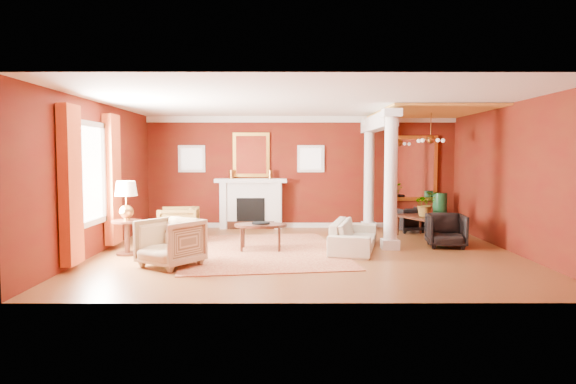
{
  "coord_description": "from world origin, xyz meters",
  "views": [
    {
      "loc": [
        -0.37,
        -9.9,
        1.87
      ],
      "look_at": [
        -0.35,
        0.34,
        1.15
      ],
      "focal_mm": 32.0,
      "sensor_mm": 36.0,
      "label": 1
    }
  ],
  "objects_px": {
    "armchair_leopard": "(179,223)",
    "side_table": "(126,206)",
    "sofa": "(354,231)",
    "armchair_stripe": "(170,240)",
    "coffee_table": "(261,226)",
    "dining_table": "(428,221)"
  },
  "relations": [
    {
      "from": "armchair_leopard",
      "to": "side_table",
      "type": "relative_size",
      "value": 0.6
    },
    {
      "from": "armchair_stripe",
      "to": "side_table",
      "type": "height_order",
      "value": "side_table"
    },
    {
      "from": "side_table",
      "to": "armchair_stripe",
      "type": "bearing_deg",
      "value": -44.79
    },
    {
      "from": "armchair_stripe",
      "to": "coffee_table",
      "type": "relative_size",
      "value": 0.86
    },
    {
      "from": "armchair_stripe",
      "to": "side_table",
      "type": "distance_m",
      "value": 1.57
    },
    {
      "from": "coffee_table",
      "to": "side_table",
      "type": "relative_size",
      "value": 0.74
    },
    {
      "from": "sofa",
      "to": "armchair_stripe",
      "type": "xyz_separation_m",
      "value": [
        -3.3,
        -1.52,
        0.06
      ]
    },
    {
      "from": "sofa",
      "to": "armchair_stripe",
      "type": "bearing_deg",
      "value": 127.98
    },
    {
      "from": "dining_table",
      "to": "side_table",
      "type": "bearing_deg",
      "value": 83.69
    },
    {
      "from": "armchair_stripe",
      "to": "coffee_table",
      "type": "distance_m",
      "value": 2.09
    },
    {
      "from": "sofa",
      "to": "coffee_table",
      "type": "distance_m",
      "value": 1.85
    },
    {
      "from": "sofa",
      "to": "armchair_leopard",
      "type": "bearing_deg",
      "value": 87.88
    },
    {
      "from": "sofa",
      "to": "armchair_leopard",
      "type": "xyz_separation_m",
      "value": [
        -3.7,
        1.02,
        0.03
      ]
    },
    {
      "from": "coffee_table",
      "to": "sofa",
      "type": "bearing_deg",
      "value": 0.43
    },
    {
      "from": "sofa",
      "to": "dining_table",
      "type": "relative_size",
      "value": 1.41
    },
    {
      "from": "side_table",
      "to": "dining_table",
      "type": "xyz_separation_m",
      "value": [
        6.23,
        1.94,
        -0.53
      ]
    },
    {
      "from": "sofa",
      "to": "dining_table",
      "type": "height_order",
      "value": "dining_table"
    },
    {
      "from": "armchair_leopard",
      "to": "dining_table",
      "type": "relative_size",
      "value": 0.59
    },
    {
      "from": "armchair_stripe",
      "to": "dining_table",
      "type": "distance_m",
      "value": 5.97
    },
    {
      "from": "sofa",
      "to": "side_table",
      "type": "relative_size",
      "value": 1.43
    },
    {
      "from": "sofa",
      "to": "side_table",
      "type": "distance_m",
      "value": 4.42
    },
    {
      "from": "armchair_leopard",
      "to": "dining_table",
      "type": "height_order",
      "value": "armchair_leopard"
    }
  ]
}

